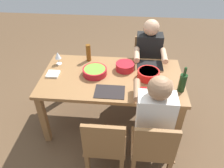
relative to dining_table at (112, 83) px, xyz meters
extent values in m
plane|color=brown|center=(0.00, 0.00, -0.65)|extent=(8.00, 8.00, 0.00)
cube|color=olive|center=(0.00, 0.00, 0.07)|extent=(1.64, 0.89, 0.04)
cube|color=olive|center=(-0.76, -0.38, -0.30)|extent=(0.07, 0.07, 0.70)
cube|color=olive|center=(0.76, -0.38, -0.30)|extent=(0.07, 0.07, 0.70)
cube|color=olive|center=(-0.76, 0.38, -0.30)|extent=(0.07, 0.07, 0.70)
cube|color=olive|center=(0.76, 0.38, -0.30)|extent=(0.07, 0.07, 0.70)
cube|color=olive|center=(-0.45, -0.68, -0.21)|extent=(0.40, 0.40, 0.03)
cube|color=olive|center=(-0.45, -0.87, 0.00)|extent=(0.38, 0.04, 0.40)
cube|color=olive|center=(-0.62, -0.51, -0.44)|extent=(0.04, 0.04, 0.42)
cube|color=olive|center=(-0.28, -0.51, -0.44)|extent=(0.04, 0.04, 0.42)
cube|color=olive|center=(-0.62, -0.85, -0.44)|extent=(0.04, 0.04, 0.42)
cube|color=olive|center=(-0.28, -0.85, -0.44)|extent=(0.04, 0.04, 0.42)
cylinder|color=#2D2D38|center=(-0.53, -0.46, -0.42)|extent=(0.11, 0.11, 0.45)
cylinder|color=#2D2D38|center=(-0.37, -0.46, -0.42)|extent=(0.11, 0.11, 0.45)
cube|color=black|center=(-0.45, -0.62, 0.08)|extent=(0.34, 0.20, 0.55)
cylinder|color=tan|center=(-0.62, -0.35, 0.20)|extent=(0.07, 0.30, 0.07)
cylinder|color=tan|center=(-0.28, -0.35, 0.20)|extent=(0.07, 0.30, 0.07)
sphere|color=tan|center=(-0.45, -0.62, 0.44)|extent=(0.21, 0.21, 0.21)
cube|color=olive|center=(-0.45, 0.68, -0.21)|extent=(0.40, 0.40, 0.03)
cube|color=olive|center=(-0.45, 0.87, 0.00)|extent=(0.38, 0.04, 0.40)
cube|color=olive|center=(-0.28, 0.51, -0.44)|extent=(0.04, 0.04, 0.42)
cube|color=olive|center=(-0.62, 0.51, -0.44)|extent=(0.04, 0.04, 0.42)
cylinder|color=#2D2D38|center=(-0.37, 0.46, -0.42)|extent=(0.11, 0.11, 0.45)
cylinder|color=#2D2D38|center=(-0.53, 0.46, -0.42)|extent=(0.11, 0.11, 0.45)
cube|color=white|center=(-0.45, 0.62, 0.08)|extent=(0.34, 0.20, 0.55)
cylinder|color=#9E7251|center=(-0.28, 0.35, 0.20)|extent=(0.07, 0.30, 0.07)
cylinder|color=#9E7251|center=(-0.62, 0.35, 0.20)|extent=(0.07, 0.30, 0.07)
sphere|color=#9E7251|center=(-0.45, 0.62, 0.44)|extent=(0.21, 0.21, 0.21)
cube|color=olive|center=(0.00, 0.68, -0.21)|extent=(0.40, 0.40, 0.03)
cube|color=olive|center=(0.00, 0.87, 0.00)|extent=(0.38, 0.04, 0.40)
cube|color=olive|center=(0.17, 0.51, -0.44)|extent=(0.04, 0.04, 0.42)
cube|color=olive|center=(-0.17, 0.51, -0.44)|extent=(0.04, 0.04, 0.42)
cube|color=olive|center=(0.17, 0.85, -0.44)|extent=(0.04, 0.04, 0.42)
cylinder|color=#B21923|center=(-0.14, -0.16, 0.13)|extent=(0.22, 0.22, 0.09)
cylinder|color=orange|center=(-0.14, -0.16, 0.16)|extent=(0.20, 0.20, 0.03)
cylinder|color=red|center=(-0.42, -0.01, 0.14)|extent=(0.25, 0.25, 0.10)
cylinder|color=beige|center=(-0.42, -0.01, 0.17)|extent=(0.22, 0.22, 0.03)
cylinder|color=#B21923|center=(0.21, -0.03, 0.13)|extent=(0.28, 0.28, 0.08)
cylinder|color=#669E33|center=(0.21, -0.03, 0.15)|extent=(0.25, 0.25, 0.03)
cylinder|color=#193819|center=(-0.76, 0.19, 0.19)|extent=(0.08, 0.08, 0.20)
cylinder|color=#193819|center=(-0.76, 0.19, 0.34)|extent=(0.03, 0.03, 0.09)
cylinder|color=brown|center=(0.33, -0.34, 0.20)|extent=(0.06, 0.06, 0.22)
cylinder|color=silver|center=(0.69, -0.22, 0.09)|extent=(0.07, 0.07, 0.01)
cylinder|color=silver|center=(0.69, -0.22, 0.13)|extent=(0.01, 0.01, 0.07)
cone|color=silver|center=(0.69, -0.22, 0.21)|extent=(0.08, 0.08, 0.08)
cube|color=black|center=(-0.45, -0.28, 0.09)|extent=(0.32, 0.23, 0.01)
cube|color=maroon|center=(-0.45, 0.28, 0.09)|extent=(0.32, 0.23, 0.01)
cube|color=black|center=(0.00, 0.28, 0.09)|extent=(0.32, 0.23, 0.01)
cube|color=white|center=(0.69, 0.03, 0.10)|extent=(0.14, 0.14, 0.02)
camera|label=1|loc=(-0.18, 2.06, 1.56)|focal=34.82mm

